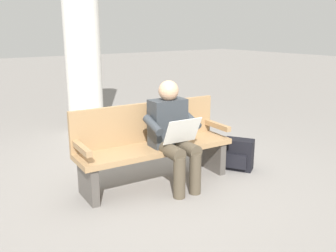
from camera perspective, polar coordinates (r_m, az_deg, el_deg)
ground_plane at (r=4.29m, az=-1.83°, el=-8.76°), size 40.00×40.00×0.00m
bench_near at (r=4.19m, az=-2.36°, el=-2.66°), size 1.83×0.61×0.90m
person_seated at (r=4.01m, az=0.77°, el=-0.94°), size 0.59×0.59×1.18m
backpack at (r=4.71m, az=10.78°, el=-4.35°), size 0.36×0.40×0.39m
support_pillar at (r=6.42m, az=-13.32°, el=16.61°), size 0.59×0.59×3.92m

